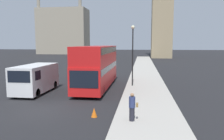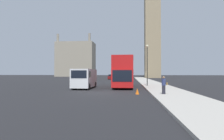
# 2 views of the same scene
# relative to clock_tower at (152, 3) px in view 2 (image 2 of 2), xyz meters

# --- Properties ---
(ground_plane) EXTENTS (300.00, 300.00, 0.00)m
(ground_plane) POSITION_rel_clock_tower_xyz_m (-12.43, -56.32, -31.16)
(ground_plane) COLOR black
(sidewalk_strip) EXTENTS (4.00, 120.00, 0.15)m
(sidewalk_strip) POSITION_rel_clock_tower_xyz_m (-5.43, -56.32, -31.08)
(sidewalk_strip) COLOR #ADA89E
(sidewalk_strip) RESTS_ON ground_plane
(clock_tower) EXTENTS (6.57, 6.74, 60.73)m
(clock_tower) POSITION_rel_clock_tower_xyz_m (0.00, 0.00, 0.00)
(clock_tower) COLOR tan
(clock_tower) RESTS_ON ground_plane
(building_block_distant) EXTENTS (20.77, 10.49, 23.38)m
(building_block_distant) POSITION_rel_clock_tower_xyz_m (-39.69, 22.43, -21.54)
(building_block_distant) COLOR #9E937F
(building_block_distant) RESTS_ON ground_plane
(red_double_decker_bus) EXTENTS (2.59, 10.14, 4.11)m
(red_double_decker_bus) POSITION_rel_clock_tower_xyz_m (-10.22, -48.59, -28.86)
(red_double_decker_bus) COLOR red
(red_double_decker_bus) RESTS_ON ground_plane
(white_van) EXTENTS (2.20, 5.26, 2.48)m
(white_van) POSITION_rel_clock_tower_xyz_m (-15.16, -51.65, -29.83)
(white_van) COLOR white
(white_van) RESTS_ON ground_plane
(pedestrian) EXTENTS (0.50, 0.34, 1.54)m
(pedestrian) POSITION_rel_clock_tower_xyz_m (-6.37, -57.92, -30.24)
(pedestrian) COLOR #23232D
(pedestrian) RESTS_ON sidewalk_strip
(street_lamp) EXTENTS (0.36, 0.36, 5.98)m
(street_lamp) POSITION_rel_clock_tower_xyz_m (-6.80, -47.72, -27.10)
(street_lamp) COLOR black
(street_lamp) RESTS_ON sidewalk_strip
(parked_sedan) EXTENTS (1.84, 4.30, 1.53)m
(parked_sedan) POSITION_rel_clock_tower_xyz_m (-15.05, -19.30, -30.46)
(parked_sedan) COLOR maroon
(parked_sedan) RESTS_ON ground_plane
(traffic_cone) EXTENTS (0.36, 0.36, 0.55)m
(traffic_cone) POSITION_rel_clock_tower_xyz_m (-8.65, -57.17, -30.88)
(traffic_cone) COLOR orange
(traffic_cone) RESTS_ON ground_plane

